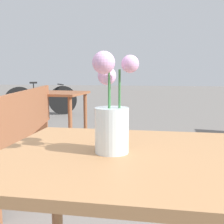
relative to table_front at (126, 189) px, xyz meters
name	(u,v)px	position (x,y,z in m)	size (l,w,h in m)	color
table_front	(126,189)	(0.00, 0.00, 0.00)	(0.85, 0.73, 0.75)	#9E7047
flower_vase	(112,118)	(-0.05, 0.00, 0.23)	(0.14, 0.17, 0.32)	silver
bench_middle	(20,131)	(-1.14, 1.51, -0.16)	(0.69, 1.80, 0.85)	brown
table_back	(53,102)	(-1.26, 2.65, -0.01)	(0.88, 0.75, 0.75)	brown
bicycle	(42,100)	(-2.52, 5.25, -0.27)	(1.41, 0.96, 0.79)	black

